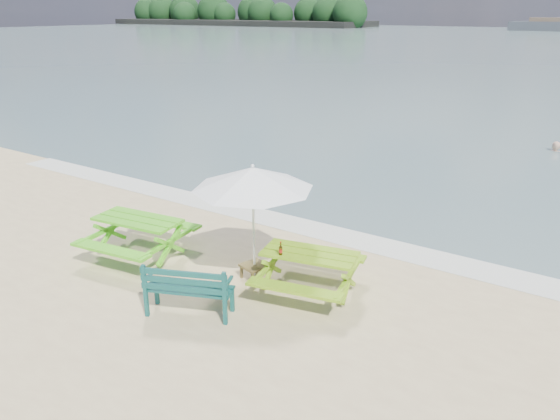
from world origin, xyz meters
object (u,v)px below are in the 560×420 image
Objects in this scene: picnic_table_left at (139,238)px; park_bench at (190,299)px; picnic_table_right at (309,273)px; patio_umbrella at (253,178)px; side_table at (254,271)px; swimmer at (553,164)px; beer_bottle at (281,250)px.

park_bench reaches higher than picnic_table_left.
patio_umbrella reaches higher than picnic_table_right.
side_table is 0.33× the size of swimmer.
patio_umbrella is (0.13, 1.63, 1.72)m from park_bench.
swimmer is (3.07, 14.16, -2.48)m from patio_umbrella.
picnic_table_left is at bearing -110.88° from swimmer.
park_bench is at bearing -126.39° from picnic_table_right.
side_table is 1.84m from patio_umbrella.
park_bench is 0.91× the size of swimmer.
patio_umbrella is at bearing -174.62° from picnic_table_right.
patio_umbrella is 1.39m from beer_bottle.
side_table is (-1.15, -0.11, -0.23)m from picnic_table_right.
swimmer is at bearing 77.76° from side_table.
park_bench is 1.64m from side_table.
side_table is 0.20× the size of patio_umbrella.
picnic_table_right is 8.86× the size of beer_bottle.
park_bench is 6.27× the size of beer_bottle.
swimmer is (3.07, 14.16, -0.64)m from side_table.
patio_umbrella reaches higher than side_table.
beer_bottle reaches higher than picnic_table_right.
picnic_table_left is at bearing 155.66° from park_bench.
patio_umbrella reaches higher than beer_bottle.
patio_umbrella is at bearing 180.00° from side_table.
picnic_table_left is at bearing -175.03° from beer_bottle.
patio_umbrella is (-0.00, 0.00, 1.84)m from side_table.
beer_bottle is (0.91, 1.37, 0.60)m from park_bench.
picnic_table_right is 1.17m from side_table.
patio_umbrella is at bearing 85.28° from park_bench.
picnic_table_left is 3.98× the size of side_table.
swimmer is at bearing 78.52° from park_bench.
side_table is at bearing 161.76° from beer_bottle.
park_bench is at bearing -123.47° from beer_bottle.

